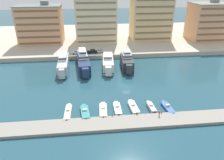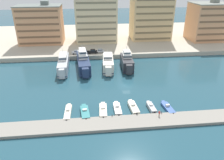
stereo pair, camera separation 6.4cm
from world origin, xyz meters
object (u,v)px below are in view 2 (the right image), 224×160
object	(u,v)px
motorboat_teal_left	(85,112)
motorboat_grey_center_right	(151,107)
motorboat_cream_center	(133,107)
yacht_ivory_mid_left	(108,63)
yacht_charcoal_center_left	(127,62)
motorboat_blue_mid_right	(168,108)
car_white_far_left	(76,52)
yacht_navy_left	(83,61)
car_black_mid_left	(93,51)
motorboat_cream_far_left	(68,112)
pedestrian_near_edge	(159,113)
car_black_left	(84,52)
yacht_silver_far_left	(63,64)
motorboat_white_center_left	(117,109)
motorboat_cream_mid_left	(103,110)
car_silver_center_left	(100,51)

from	to	relation	value
motorboat_teal_left	motorboat_grey_center_right	bearing A→B (deg)	0.99
motorboat_teal_left	motorboat_cream_center	world-z (taller)	motorboat_cream_center
yacht_ivory_mid_left	yacht_charcoal_center_left	size ratio (longest dim) A/B	1.15
motorboat_blue_mid_right	car_white_far_left	bearing A→B (deg)	120.59
yacht_navy_left	car_black_mid_left	world-z (taller)	yacht_navy_left
yacht_charcoal_center_left	motorboat_teal_left	size ratio (longest dim) A/B	2.10
motorboat_cream_far_left	motorboat_teal_left	size ratio (longest dim) A/B	1.09
motorboat_cream_far_left	motorboat_blue_mid_right	xyz separation A→B (m)	(27.73, -0.50, -0.06)
motorboat_grey_center_right	pedestrian_near_edge	xyz separation A→B (m)	(0.86, -4.47, 1.12)
motorboat_blue_mid_right	car_black_left	size ratio (longest dim) A/B	1.70
motorboat_blue_mid_right	motorboat_teal_left	bearing A→B (deg)	179.68
yacht_silver_far_left	car_black_mid_left	size ratio (longest dim) A/B	4.95
yacht_navy_left	motorboat_white_center_left	world-z (taller)	yacht_navy_left
motorboat_cream_mid_left	car_white_far_left	xyz separation A→B (m)	(-8.91, 45.37, 2.39)
motorboat_cream_mid_left	car_white_far_left	size ratio (longest dim) A/B	1.87
motorboat_teal_left	car_black_mid_left	world-z (taller)	car_black_mid_left
yacht_silver_far_left	motorboat_white_center_left	distance (m)	36.51
motorboat_grey_center_right	car_black_left	world-z (taller)	car_black_left
motorboat_cream_center	motorboat_grey_center_right	xyz separation A→B (m)	(5.00, -0.51, 0.00)
yacht_silver_far_left	car_silver_center_left	distance (m)	20.61
yacht_navy_left	motorboat_cream_center	world-z (taller)	yacht_navy_left
yacht_silver_far_left	car_black_mid_left	xyz separation A→B (m)	(11.93, 13.29, 0.47)
yacht_silver_far_left	car_silver_center_left	size ratio (longest dim) A/B	4.92
motorboat_cream_mid_left	motorboat_cream_center	world-z (taller)	motorboat_cream_center
yacht_ivory_mid_left	motorboat_cream_mid_left	xyz separation A→B (m)	(-4.24, -31.66, -1.80)
motorboat_teal_left	car_silver_center_left	world-z (taller)	car_silver_center_left
motorboat_cream_center	car_silver_center_left	distance (m)	46.01
yacht_charcoal_center_left	motorboat_white_center_left	xyz separation A→B (m)	(-7.84, -30.86, -2.09)
yacht_navy_left	motorboat_cream_far_left	size ratio (longest dim) A/B	2.74
motorboat_grey_center_right	pedestrian_near_edge	distance (m)	4.69
pedestrian_near_edge	car_silver_center_left	bearing A→B (deg)	103.98
pedestrian_near_edge	yacht_charcoal_center_left	bearing A→B (deg)	94.13
yacht_navy_left	motorboat_white_center_left	bearing A→B (deg)	-73.54
motorboat_cream_mid_left	car_black_left	world-z (taller)	car_black_left
motorboat_cream_mid_left	yacht_navy_left	bearing A→B (deg)	99.80
yacht_ivory_mid_left	motorboat_white_center_left	world-z (taller)	yacht_ivory_mid_left
yacht_navy_left	pedestrian_near_edge	world-z (taller)	yacht_navy_left
motorboat_teal_left	car_black_mid_left	size ratio (longest dim) A/B	1.82
yacht_ivory_mid_left	motorboat_cream_far_left	bearing A→B (deg)	-113.55
yacht_navy_left	motorboat_cream_mid_left	xyz separation A→B (m)	(5.70, -32.97, -2.23)
motorboat_cream_far_left	motorboat_cream_mid_left	distance (m)	9.54
yacht_navy_left	yacht_ivory_mid_left	xyz separation A→B (m)	(9.94, -1.32, -0.44)
motorboat_white_center_left	motorboat_cream_far_left	bearing A→B (deg)	-179.14
yacht_navy_left	yacht_charcoal_center_left	size ratio (longest dim) A/B	1.42
motorboat_blue_mid_right	car_white_far_left	distance (m)	53.31
motorboat_cream_far_left	motorboat_teal_left	distance (m)	4.59
yacht_ivory_mid_left	car_black_mid_left	xyz separation A→B (m)	(-5.84, 13.85, 0.60)
car_black_mid_left	motorboat_cream_center	bearing A→B (deg)	-77.32
motorboat_cream_center	car_black_left	distance (m)	47.15
motorboat_cream_far_left	pedestrian_near_edge	distance (m)	24.38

